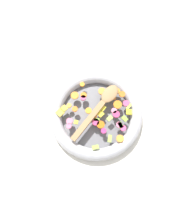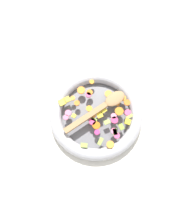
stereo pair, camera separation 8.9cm
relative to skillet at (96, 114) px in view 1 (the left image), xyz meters
name	(u,v)px [view 1 (the left image)]	position (x,y,z in m)	size (l,w,h in m)	color
ground_plane	(96,116)	(0.00, 0.00, -0.02)	(4.00, 4.00, 0.00)	silver
skillet	(96,114)	(0.00, 0.00, 0.00)	(0.39, 0.39, 0.05)	slate
chopped_vegetables	(100,111)	(0.02, -0.01, 0.03)	(0.29, 0.31, 0.01)	orange
wooden_spoon	(100,106)	(0.03, 0.01, 0.04)	(0.29, 0.12, 0.01)	#A87F51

